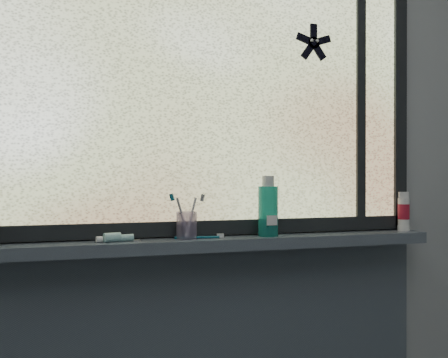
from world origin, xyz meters
TOP-DOWN VIEW (x-y plane):
  - wall_back at (0.00, 1.30)m, footprint 3.00×0.01m
  - windowsill at (0.00, 1.23)m, footprint 1.62×0.14m
  - window_pane at (0.00, 1.28)m, footprint 1.50×0.01m
  - frame_bottom at (0.00, 1.28)m, footprint 1.60×0.03m
  - frame_right at (0.78, 1.28)m, footprint 0.05×0.03m
  - frame_mullion at (0.60, 1.28)m, footprint 0.03×0.03m
  - starfish_sticker at (0.40, 1.27)m, footprint 0.15×0.02m
  - toothpaste_tube at (-0.31, 1.22)m, footprint 0.17×0.07m
  - toothbrush_cup at (-0.09, 1.23)m, footprint 0.09×0.09m
  - toothbrush_lying at (-0.05, 1.22)m, footprint 0.19×0.05m
  - mouthwash_bottle at (0.20, 1.22)m, footprint 0.07×0.07m
  - cream_tube at (0.77, 1.24)m, footprint 0.05×0.05m

SIDE VIEW (x-z plane):
  - windowsill at x=0.00m, z-range 0.98..1.02m
  - toothbrush_lying at x=-0.05m, z-range 1.02..1.03m
  - toothpaste_tube at x=-0.31m, z-range 1.02..1.05m
  - frame_bottom at x=0.00m, z-range 1.02..1.07m
  - toothbrush_cup at x=-0.09m, z-range 1.02..1.11m
  - cream_tube at x=0.77m, z-range 1.05..1.15m
  - mouthwash_bottle at x=0.20m, z-range 1.04..1.21m
  - wall_back at x=0.00m, z-range 0.00..2.50m
  - frame_right at x=0.78m, z-range 0.98..2.08m
  - window_pane at x=0.00m, z-range 1.03..2.03m
  - frame_mullion at x=0.60m, z-range 1.03..2.03m
  - starfish_sticker at x=0.40m, z-range 1.65..1.79m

